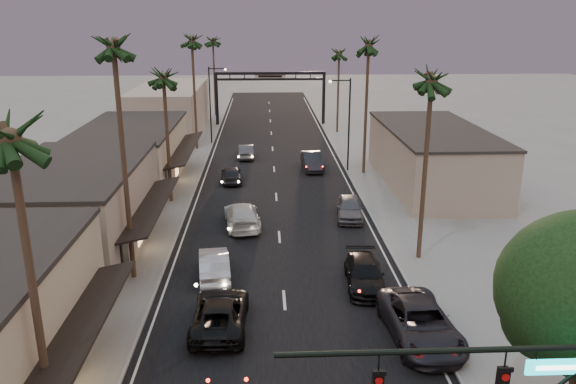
{
  "coord_description": "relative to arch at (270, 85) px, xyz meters",
  "views": [
    {
      "loc": [
        -0.98,
        -7.89,
        14.51
      ],
      "look_at": [
        0.7,
        30.39,
        2.5
      ],
      "focal_mm": 35.0,
      "sensor_mm": 36.0,
      "label": 1
    }
  ],
  "objects": [
    {
      "name": "ground",
      "position": [
        0.0,
        -30.0,
        -5.53
      ],
      "size": [
        200.0,
        200.0,
        0.0
      ],
      "primitive_type": "plane",
      "color": "slate",
      "rests_on": "ground"
    },
    {
      "name": "palm_far",
      "position": [
        -8.3,
        8.0,
        5.91
      ],
      "size": [
        3.2,
        3.2,
        13.2
      ],
      "color": "#38281C",
      "rests_on": "ground"
    },
    {
      "name": "palm_la",
      "position": [
        -8.6,
        -61.0,
        5.91
      ],
      "size": [
        3.2,
        3.2,
        13.2
      ],
      "color": "#38281C",
      "rests_on": "ground"
    },
    {
      "name": "arch",
      "position": [
        0.0,
        0.0,
        0.0
      ],
      "size": [
        15.2,
        0.4,
        7.27
      ],
      "color": "black",
      "rests_on": "ground"
    },
    {
      "name": "palm_rb",
      "position": [
        8.6,
        -26.0,
        6.88
      ],
      "size": [
        3.2,
        3.2,
        14.2
      ],
      "color": "#38281C",
      "rests_on": "ground"
    },
    {
      "name": "curbside_grey",
      "position": [
        5.38,
        -38.4,
        -4.73
      ],
      "size": [
        2.4,
        4.9,
        1.61
      ],
      "primitive_type": "imported",
      "rotation": [
        0.0,
        0.0,
        -0.11
      ],
      "color": "#515156",
      "rests_on": "ground"
    },
    {
      "name": "palm_ra",
      "position": [
        8.6,
        -46.0,
        5.91
      ],
      "size": [
        3.2,
        3.2,
        13.2
      ],
      "color": "#38281C",
      "rests_on": "ground"
    },
    {
      "name": "palm_lc",
      "position": [
        -8.6,
        -34.0,
        4.94
      ],
      "size": [
        3.2,
        3.2,
        12.2
      ],
      "color": "#38281C",
      "rests_on": "ground"
    },
    {
      "name": "curbside_near",
      "position": [
        6.2,
        -55.04,
        -4.67
      ],
      "size": [
        3.25,
        6.4,
        1.73
      ],
      "primitive_type": "imported",
      "rotation": [
        0.0,
        0.0,
        0.06
      ],
      "color": "black",
      "rests_on": "ground"
    },
    {
      "name": "palm_ld",
      "position": [
        -8.6,
        -15.0,
        6.88
      ],
      "size": [
        3.2,
        3.2,
        14.2
      ],
      "color": "#38281C",
      "rests_on": "ground"
    },
    {
      "name": "building_right",
      "position": [
        14.0,
        -30.0,
        -3.03
      ],
      "size": [
        8.0,
        18.0,
        5.0
      ],
      "primitive_type": "cube",
      "color": "gray",
      "rests_on": "ground"
    },
    {
      "name": "oncoming_grey_far",
      "position": [
        -2.91,
        -19.21,
        -4.8
      ],
      "size": [
        1.78,
        4.52,
        1.47
      ],
      "primitive_type": "imported",
      "rotation": [
        0.0,
        0.0,
        3.19
      ],
      "color": "#424146",
      "rests_on": "ground"
    },
    {
      "name": "storefront_mid",
      "position": [
        -13.0,
        -44.0,
        -2.78
      ],
      "size": [
        8.0,
        14.0,
        5.5
      ],
      "primitive_type": "cube",
      "color": "gray",
      "rests_on": "ground"
    },
    {
      "name": "sidewalk_right",
      "position": [
        9.5,
        -18.0,
        -5.47
      ],
      "size": [
        5.0,
        92.0,
        0.12
      ],
      "primitive_type": "cube",
      "color": "slate",
      "rests_on": "ground"
    },
    {
      "name": "storefront_far",
      "position": [
        -13.0,
        -28.0,
        -3.03
      ],
      "size": [
        8.0,
        16.0,
        5.0
      ],
      "primitive_type": "cube",
      "color": "tan",
      "rests_on": "ground"
    },
    {
      "name": "oncoming_pickup",
      "position": [
        -3.21,
        -53.58,
        -4.76
      ],
      "size": [
        2.71,
        5.65,
        1.55
      ],
      "primitive_type": "imported",
      "rotation": [
        0.0,
        0.0,
        3.12
      ],
      "color": "black",
      "rests_on": "ground"
    },
    {
      "name": "oncoming_white",
      "position": [
        -2.63,
        -39.73,
        -4.7
      ],
      "size": [
        3.03,
        5.98,
        1.67
      ],
      "primitive_type": "imported",
      "rotation": [
        0.0,
        0.0,
        3.27
      ],
      "color": "#B9B9B9",
      "rests_on": "ground"
    },
    {
      "name": "storefront_dist",
      "position": [
        -13.0,
        -5.0,
        -2.53
      ],
      "size": [
        8.0,
        20.0,
        6.0
      ],
      "primitive_type": "cube",
      "color": "gray",
      "rests_on": "ground"
    },
    {
      "name": "sidewalk_left",
      "position": [
        -9.5,
        -18.0,
        -5.47
      ],
      "size": [
        5.0,
        92.0,
        0.12
      ],
      "primitive_type": "cube",
      "color": "slate",
      "rests_on": "ground"
    },
    {
      "name": "curbside_far",
      "position": [
        3.76,
        -24.27,
        -4.69
      ],
      "size": [
        2.02,
        5.21,
        1.69
      ],
      "primitive_type": "imported",
      "rotation": [
        0.0,
        0.0,
        0.04
      ],
      "color": "black",
      "rests_on": "ground"
    },
    {
      "name": "palm_lb",
      "position": [
        -8.6,
        -48.0,
        7.85
      ],
      "size": [
        3.2,
        3.2,
        15.2
      ],
      "color": "#38281C",
      "rests_on": "ground"
    },
    {
      "name": "oncoming_silver",
      "position": [
        -3.96,
        -48.08,
        -4.73
      ],
      "size": [
        2.25,
        5.01,
        1.6
      ],
      "primitive_type": "imported",
      "rotation": [
        0.0,
        0.0,
        3.26
      ],
      "color": "gray",
      "rests_on": "ground"
    },
    {
      "name": "curbside_black",
      "position": [
        4.57,
        -49.54,
        -4.8
      ],
      "size": [
        2.33,
        5.16,
        1.47
      ],
      "primitive_type": "imported",
      "rotation": [
        0.0,
        0.0,
        -0.06
      ],
      "color": "black",
      "rests_on": "ground"
    },
    {
      "name": "oncoming_dgrey",
      "position": [
        -3.98,
        -28.38,
        -4.78
      ],
      "size": [
        2.17,
        4.55,
        1.5
      ],
      "primitive_type": "imported",
      "rotation": [
        0.0,
        0.0,
        3.23
      ],
      "color": "black",
      "rests_on": "ground"
    },
    {
      "name": "palm_rc",
      "position": [
        8.6,
        -6.0,
        4.94
      ],
      "size": [
        3.2,
        3.2,
        12.2
      ],
      "color": "#38281C",
      "rests_on": "ground"
    },
    {
      "name": "road",
      "position": [
        0.0,
        -25.0,
        -5.53
      ],
      "size": [
        14.0,
        120.0,
        0.02
      ],
      "primitive_type": "cube",
      "color": "black",
      "rests_on": "ground"
    },
    {
      "name": "streetlight_right",
      "position": [
        6.92,
        -25.0,
        -0.2
      ],
      "size": [
        2.13,
        0.3,
        9.0
      ],
      "color": "black",
      "rests_on": "ground"
    },
    {
      "name": "streetlight_left",
      "position": [
        -6.92,
        -12.0,
        -0.2
      ],
      "size": [
        2.13,
        0.3,
        9.0
      ],
      "color": "black",
      "rests_on": "ground"
    }
  ]
}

